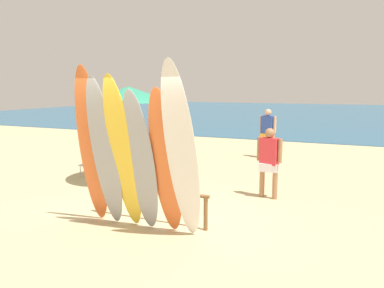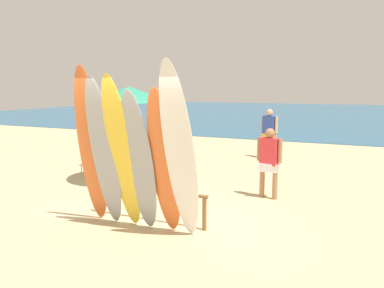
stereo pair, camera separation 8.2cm
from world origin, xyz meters
name	(u,v)px [view 1 (the left image)]	position (x,y,z in m)	size (l,w,h in m)	color
ground	(290,134)	(0.00, 14.00, 0.00)	(60.00, 60.00, 0.00)	tan
ocean_water	(323,113)	(0.00, 31.17, 0.01)	(60.00, 40.00, 0.02)	#235B7F
surfboard_rack	(150,196)	(0.00, 0.00, 0.46)	(2.22, 0.07, 0.61)	brown
surfboard_orange_0	(92,146)	(-0.88, -0.45, 1.37)	(0.50, 0.08, 2.76)	orange
surfboard_grey_1	(105,153)	(-0.54, -0.54, 1.27)	(0.51, 0.07, 2.59)	#999EA3
surfboard_yellow_2	(123,154)	(-0.17, -0.55, 1.29)	(0.51, 0.08, 2.64)	yellow
surfboard_grey_3	(141,162)	(0.15, -0.53, 1.17)	(0.51, 0.07, 2.40)	#999EA3
surfboard_orange_4	(166,163)	(0.57, -0.49, 1.19)	(0.49, 0.07, 2.43)	orange
surfboard_white_5	(181,153)	(0.89, -0.60, 1.38)	(0.52, 0.07, 2.85)	white
beachgoer_photographing	(269,158)	(1.57, 2.30, 0.87)	(0.56, 0.27, 1.51)	#9E704C
beachgoer_midbeach	(268,130)	(0.46, 6.94, 0.95)	(0.60, 0.33, 1.65)	tan
beach_chair_red	(96,159)	(-3.22, 2.59, 0.43)	(0.60, 0.74, 0.83)	#B7B7BC
beach_umbrella	(129,94)	(-1.89, 2.25, 2.19)	(2.13, 2.13, 2.38)	silver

